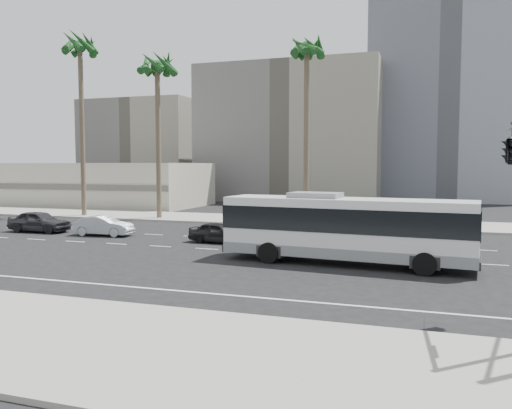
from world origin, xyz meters
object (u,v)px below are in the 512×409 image
at_px(car_a, 219,233).
at_px(palm_near, 307,52).
at_px(car_c, 39,221).
at_px(palm_mid, 157,70).
at_px(car_b, 103,226).
at_px(palm_far, 80,50).
at_px(city_bus, 346,227).

relative_size(car_a, palm_near, 0.25).
distance_m(car_c, palm_mid, 16.62).
height_order(car_a, car_b, car_b).
height_order(car_a, palm_far, palm_far).
height_order(car_a, palm_near, palm_near).
bearing_deg(palm_near, palm_far, -179.51).
relative_size(car_b, palm_near, 0.27).
bearing_deg(palm_mid, city_bus, -39.79).
relative_size(palm_near, palm_far, 0.90).
bearing_deg(palm_near, car_b, -137.12).
relative_size(car_b, car_c, 0.90).
relative_size(city_bus, car_b, 3.00).
bearing_deg(palm_mid, palm_near, 0.15).
relative_size(city_bus, palm_mid, 0.84).
relative_size(city_bus, car_a, 3.25).
distance_m(car_b, palm_mid, 16.45).
xyz_separation_m(city_bus, palm_near, (-5.63, 15.75, 11.85)).
relative_size(car_a, car_b, 0.92).
bearing_deg(car_b, palm_near, -51.14).
bearing_deg(car_b, palm_far, 37.71).
xyz_separation_m(palm_near, palm_mid, (-13.24, -0.03, -0.63)).
xyz_separation_m(car_c, palm_near, (17.08, 10.58, 12.89)).
relative_size(car_c, palm_far, 0.27).
distance_m(city_bus, palm_far, 33.64).
xyz_separation_m(palm_mid, palm_far, (-7.77, -0.15, 2.17)).
bearing_deg(palm_mid, palm_far, -178.93).
distance_m(city_bus, palm_mid, 27.00).
height_order(city_bus, palm_far, palm_far).
bearing_deg(car_a, city_bus, -114.21).
distance_m(car_c, palm_far, 18.22).
height_order(palm_near, palm_far, palm_far).
xyz_separation_m(palm_near, palm_far, (-21.01, -0.18, 1.54)).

